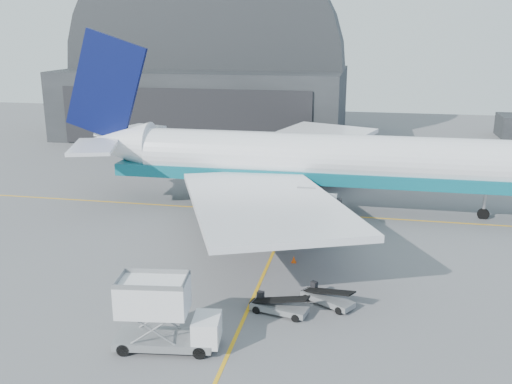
% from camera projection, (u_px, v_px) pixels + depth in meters
% --- Properties ---
extents(ground, '(200.00, 200.00, 0.00)m').
position_uv_depth(ground, '(254.00, 295.00, 42.19)').
color(ground, '#565659').
rests_on(ground, ground).
extents(taxi_lines, '(80.00, 42.12, 0.02)m').
position_uv_depth(taxi_lines, '(281.00, 236.00, 54.13)').
color(taxi_lines, gold).
rests_on(taxi_lines, ground).
extents(hangar, '(50.00, 28.30, 28.00)m').
position_uv_depth(hangar, '(207.00, 82.00, 104.90)').
color(hangar, black).
rests_on(hangar, ground).
extents(airliner, '(54.83, 53.16, 19.24)m').
position_uv_depth(airliner, '(305.00, 160.00, 61.18)').
color(airliner, white).
rests_on(airliner, ground).
extents(catering_truck, '(6.69, 3.18, 4.43)m').
position_uv_depth(catering_truck, '(163.00, 315.00, 34.64)').
color(catering_truck, slate).
rests_on(catering_truck, ground).
extents(pushback_tug, '(4.03, 3.00, 1.67)m').
position_uv_depth(pushback_tug, '(268.00, 233.00, 53.14)').
color(pushback_tug, black).
rests_on(pushback_tug, ground).
extents(belt_loader_a, '(4.30, 2.21, 1.61)m').
position_uv_depth(belt_loader_a, '(279.00, 307.00, 39.37)').
color(belt_loader_a, slate).
rests_on(belt_loader_a, ground).
extents(belt_loader_b, '(4.03, 3.21, 1.59)m').
position_uv_depth(belt_loader_b, '(327.00, 298.00, 40.65)').
color(belt_loader_b, slate).
rests_on(belt_loader_b, ground).
extents(traffic_cone, '(0.41, 0.41, 0.59)m').
position_uv_depth(traffic_cone, '(294.00, 259.00, 48.01)').
color(traffic_cone, '#F34D07').
rests_on(traffic_cone, ground).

